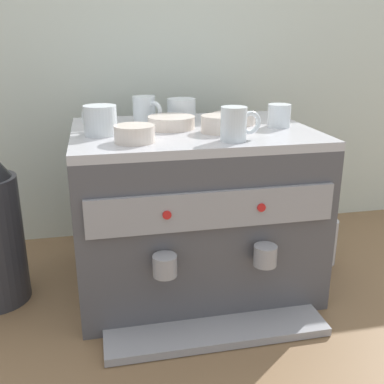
% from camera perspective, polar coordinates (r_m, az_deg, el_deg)
% --- Properties ---
extents(ground_plane, '(4.00, 4.00, 0.00)m').
position_cam_1_polar(ground_plane, '(1.39, 0.00, -10.64)').
color(ground_plane, brown).
extents(tiled_backsplash_wall, '(2.80, 0.03, 0.92)m').
position_cam_1_polar(tiled_backsplash_wall, '(1.62, -3.02, 10.82)').
color(tiled_backsplash_wall, silver).
rests_on(tiled_backsplash_wall, ground_plane).
extents(espresso_machine, '(0.63, 0.59, 0.45)m').
position_cam_1_polar(espresso_machine, '(1.29, 0.04, -2.04)').
color(espresso_machine, '#4C4C51').
rests_on(espresso_machine, ground_plane).
extents(ceramic_cup_0, '(0.06, 0.09, 0.06)m').
position_cam_1_polar(ceramic_cup_0, '(1.27, 10.82, 9.38)').
color(ceramic_cup_0, silver).
rests_on(ceramic_cup_0, espresso_machine).
extents(ceramic_cup_1, '(0.09, 0.11, 0.07)m').
position_cam_1_polar(ceramic_cup_1, '(1.17, -11.52, 8.80)').
color(ceramic_cup_1, silver).
rests_on(ceramic_cup_1, espresso_machine).
extents(ceramic_cup_2, '(0.08, 0.12, 0.06)m').
position_cam_1_polar(ceramic_cup_2, '(1.35, -1.29, 10.28)').
color(ceramic_cup_2, silver).
rests_on(ceramic_cup_2, espresso_machine).
extents(ceramic_cup_3, '(0.08, 0.09, 0.07)m').
position_cam_1_polar(ceramic_cup_3, '(1.33, -5.88, 10.28)').
color(ceramic_cup_3, silver).
rests_on(ceramic_cup_3, espresso_machine).
extents(ceramic_cup_4, '(0.10, 0.06, 0.08)m').
position_cam_1_polar(ceramic_cup_4, '(1.08, 5.44, 8.48)').
color(ceramic_cup_4, silver).
rests_on(ceramic_cup_4, espresso_machine).
extents(ceramic_bowl_0, '(0.10, 0.10, 0.04)m').
position_cam_1_polar(ceramic_bowl_0, '(1.07, -7.19, 7.19)').
color(ceramic_bowl_0, beige).
rests_on(ceramic_bowl_0, espresso_machine).
extents(ceramic_bowl_1, '(0.09, 0.09, 0.04)m').
position_cam_1_polar(ceramic_bowl_1, '(1.18, 3.41, 8.45)').
color(ceramic_bowl_1, beige).
rests_on(ceramic_bowl_1, espresso_machine).
extents(ceramic_bowl_2, '(0.13, 0.13, 0.03)m').
position_cam_1_polar(ceramic_bowl_2, '(1.23, -2.60, 8.66)').
color(ceramic_bowl_2, beige).
rests_on(ceramic_bowl_2, espresso_machine).
extents(ceramic_bowl_3, '(0.12, 0.12, 0.03)m').
position_cam_1_polar(ceramic_bowl_3, '(1.30, 5.25, 9.11)').
color(ceramic_bowl_3, beige).
rests_on(ceramic_bowl_3, espresso_machine).
extents(milk_pitcher, '(0.09, 0.09, 0.14)m').
position_cam_1_polar(milk_pitcher, '(1.51, 15.94, -5.91)').
color(milk_pitcher, '#B7B7BC').
rests_on(milk_pitcher, ground_plane).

